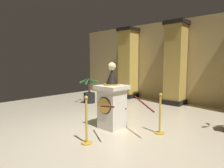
{
  "coord_description": "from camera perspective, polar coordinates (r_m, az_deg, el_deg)",
  "views": [
    {
      "loc": [
        3.47,
        -3.42,
        1.75
      ],
      "look_at": [
        0.06,
        0.4,
        1.2
      ],
      "focal_mm": 31.12,
      "sensor_mm": 36.0,
      "label": 1
    }
  ],
  "objects": [
    {
      "name": "column_centre_rear",
      "position": [
        8.61,
        18.1,
        5.7
      ],
      "size": [
        0.86,
        0.86,
        3.47
      ],
      "color": "black",
      "rests_on": "ground_plane"
    },
    {
      "name": "potted_palm_left",
      "position": [
        8.62,
        -6.7,
        -3.05
      ],
      "size": [
        0.88,
        0.8,
        1.17
      ],
      "color": "black",
      "rests_on": "ground_plane"
    },
    {
      "name": "velvet_rope",
      "position": [
        4.48,
        4.09,
        -6.21
      ],
      "size": [
        1.27,
        1.29,
        0.22
      ],
      "color": "#591419"
    },
    {
      "name": "back_wall",
      "position": [
        9.06,
        19.36,
        6.21
      ],
      "size": [
        11.64,
        0.16,
        3.61
      ],
      "primitive_type": "cube",
      "color": "tan",
      "rests_on": "ground_plane"
    },
    {
      "name": "ground_plane",
      "position": [
        5.18,
        -3.56,
        -13.58
      ],
      "size": [
        11.64,
        11.64,
        0.0
      ],
      "primitive_type": "plane",
      "color": "beige"
    },
    {
      "name": "stanchion_near",
      "position": [
        4.33,
        -7.49,
        -12.43
      ],
      "size": [
        0.24,
        0.24,
        1.06
      ],
      "color": "gold",
      "rests_on": "ground_plane"
    },
    {
      "name": "column_left",
      "position": [
        9.87,
        4.78,
        6.01
      ],
      "size": [
        0.87,
        0.87,
        3.47
      ],
      "color": "black",
      "rests_on": "ground_plane"
    },
    {
      "name": "pedestal_clock",
      "position": [
        5.22,
        -0.03,
        -5.38
      ],
      "size": [
        0.71,
        0.71,
        1.77
      ],
      "color": "silver",
      "rests_on": "ground_plane"
    },
    {
      "name": "stanchion_far",
      "position": [
        5.02,
        13.91,
        -10.11
      ],
      "size": [
        0.24,
        0.24,
        1.02
      ],
      "color": "gold",
      "rests_on": "ground_plane"
    }
  ]
}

